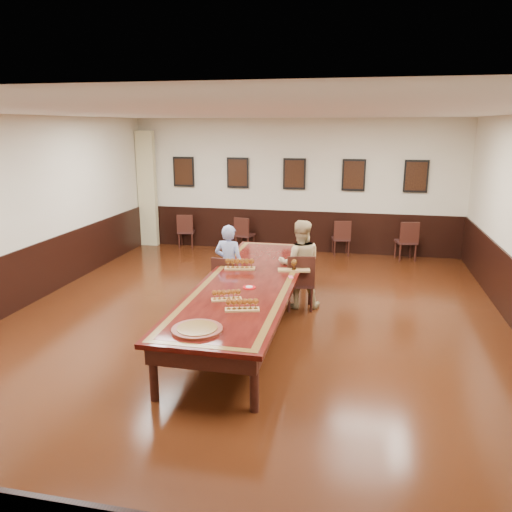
% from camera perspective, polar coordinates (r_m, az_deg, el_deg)
% --- Properties ---
extents(floor, '(8.00, 10.00, 0.02)m').
position_cam_1_polar(floor, '(7.84, -0.77, -8.08)').
color(floor, black).
rests_on(floor, ground).
extents(ceiling, '(8.00, 10.00, 0.02)m').
position_cam_1_polar(ceiling, '(7.23, -0.86, 16.17)').
color(ceiling, white).
rests_on(ceiling, floor).
extents(wall_back, '(8.00, 0.02, 3.20)m').
position_cam_1_polar(wall_back, '(12.25, 4.42, 7.97)').
color(wall_back, beige).
rests_on(wall_back, floor).
extents(wall_front, '(8.00, 0.02, 3.20)m').
position_cam_1_polar(wall_front, '(2.96, -23.64, -15.42)').
color(wall_front, beige).
rests_on(wall_front, floor).
extents(wall_left, '(0.02, 10.00, 3.20)m').
position_cam_1_polar(wall_left, '(9.12, -26.28, 4.20)').
color(wall_left, beige).
rests_on(wall_left, floor).
extents(chair_man, '(0.46, 0.49, 0.87)m').
position_cam_1_polar(chair_man, '(8.61, -3.32, -2.80)').
color(chair_man, '#331916').
rests_on(chair_man, floor).
extents(chair_woman, '(0.54, 0.57, 0.97)m').
position_cam_1_polar(chair_woman, '(8.44, 5.04, -2.89)').
color(chair_woman, '#331916').
rests_on(chair_woman, floor).
extents(spare_chair_a, '(0.47, 0.50, 0.86)m').
position_cam_1_polar(spare_chair_a, '(12.87, -7.97, 2.92)').
color(spare_chair_a, '#331916').
rests_on(spare_chair_a, floor).
extents(spare_chair_b, '(0.49, 0.52, 0.86)m').
position_cam_1_polar(spare_chair_b, '(12.34, -1.29, 2.56)').
color(spare_chair_b, '#331916').
rests_on(spare_chair_b, floor).
extents(spare_chair_c, '(0.48, 0.51, 0.86)m').
position_cam_1_polar(spare_chair_c, '(12.11, 9.68, 2.12)').
color(spare_chair_c, '#331916').
rests_on(spare_chair_c, floor).
extents(spare_chair_d, '(0.53, 0.56, 0.92)m').
position_cam_1_polar(spare_chair_d, '(12.00, 16.78, 1.73)').
color(spare_chair_d, '#331916').
rests_on(spare_chair_d, floor).
extents(person_man, '(0.54, 0.39, 1.40)m').
position_cam_1_polar(person_man, '(8.62, -3.11, -0.97)').
color(person_man, '#4A64B9').
rests_on(person_man, floor).
extents(person_woman, '(0.85, 0.72, 1.51)m').
position_cam_1_polar(person_woman, '(8.46, 5.03, -0.92)').
color(person_woman, '#CDB480').
rests_on(person_woman, floor).
extents(pink_phone, '(0.10, 0.14, 0.01)m').
position_cam_1_polar(pink_phone, '(7.72, 4.00, -2.42)').
color(pink_phone, '#EA4E7B').
rests_on(pink_phone, conference_table).
extents(curtain, '(0.45, 0.18, 2.90)m').
position_cam_1_polar(curtain, '(13.11, -12.31, 7.47)').
color(curtain, '#C3BC86').
rests_on(curtain, floor).
extents(wainscoting, '(8.00, 10.00, 1.00)m').
position_cam_1_polar(wainscoting, '(7.65, -0.78, -4.55)').
color(wainscoting, black).
rests_on(wainscoting, floor).
extents(conference_table, '(1.40, 5.00, 0.76)m').
position_cam_1_polar(conference_table, '(7.62, -0.78, -3.76)').
color(conference_table, black).
rests_on(conference_table, floor).
extents(posters, '(6.14, 0.04, 0.74)m').
position_cam_1_polar(posters, '(12.14, 4.40, 9.34)').
color(posters, black).
rests_on(posters, wall_back).
extents(flight_a, '(0.51, 0.23, 0.18)m').
position_cam_1_polar(flight_a, '(8.11, -1.86, -0.96)').
color(flight_a, '#B0864A').
rests_on(flight_a, conference_table).
extents(flight_b, '(0.53, 0.25, 0.19)m').
position_cam_1_polar(flight_b, '(8.03, 4.37, -1.12)').
color(flight_b, '#B0864A').
rests_on(flight_b, conference_table).
extents(flight_c, '(0.42, 0.26, 0.15)m').
position_cam_1_polar(flight_c, '(6.70, -3.39, -4.52)').
color(flight_c, '#B0864A').
rests_on(flight_c, conference_table).
extents(flight_d, '(0.46, 0.24, 0.16)m').
position_cam_1_polar(flight_d, '(6.33, -1.59, -5.64)').
color(flight_d, '#B0864A').
rests_on(flight_d, conference_table).
extents(red_plate_grp, '(0.18, 0.18, 0.02)m').
position_cam_1_polar(red_plate_grp, '(7.21, -0.78, -3.61)').
color(red_plate_grp, red).
rests_on(red_plate_grp, conference_table).
extents(carved_platter, '(0.70, 0.70, 0.05)m').
position_cam_1_polar(carved_platter, '(5.78, -6.74, -8.34)').
color(carved_platter, '#4E180F').
rests_on(carved_platter, conference_table).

